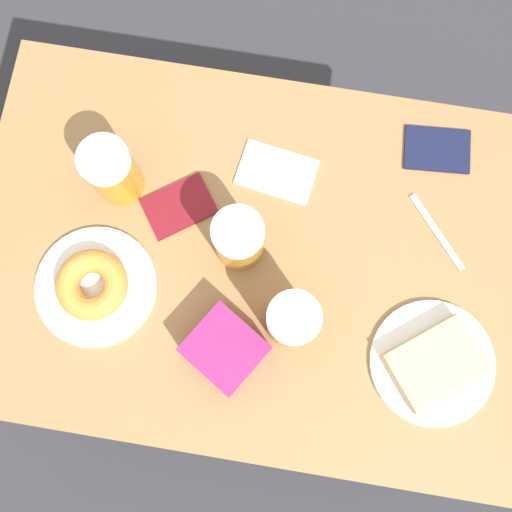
# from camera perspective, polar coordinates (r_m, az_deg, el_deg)

# --- Properties ---
(ground_plane) EXTENTS (8.00, 8.00, 0.00)m
(ground_plane) POSITION_cam_1_polar(r_m,az_deg,el_deg) (1.76, 0.00, -4.17)
(ground_plane) COLOR #333338
(table) EXTENTS (0.73, 1.08, 0.70)m
(table) POSITION_cam_1_polar(r_m,az_deg,el_deg) (1.12, 0.00, -0.73)
(table) COLOR #997044
(table) RESTS_ON ground_plane
(plate_with_cake) EXTENTS (0.23, 0.23, 0.04)m
(plate_with_cake) POSITION_cam_1_polar(r_m,az_deg,el_deg) (1.08, 17.38, -10.15)
(plate_with_cake) COLOR white
(plate_with_cake) RESTS_ON table
(plate_with_donut) EXTENTS (0.22, 0.22, 0.05)m
(plate_with_donut) POSITION_cam_1_polar(r_m,az_deg,el_deg) (1.08, -15.94, -2.86)
(plate_with_donut) COLOR white
(plate_with_donut) RESTS_ON table
(beer_mug_left) EXTENTS (0.09, 0.09, 0.15)m
(beer_mug_left) POSITION_cam_1_polar(r_m,az_deg,el_deg) (1.06, -14.15, 8.18)
(beer_mug_left) COLOR #C68C23
(beer_mug_left) RESTS_ON table
(beer_mug_center) EXTENTS (0.09, 0.09, 0.15)m
(beer_mug_center) POSITION_cam_1_polar(r_m,az_deg,el_deg) (0.98, 3.59, -6.42)
(beer_mug_center) COLOR #C68C23
(beer_mug_center) RESTS_ON table
(beer_mug_right) EXTENTS (0.09, 0.09, 0.15)m
(beer_mug_right) POSITION_cam_1_polar(r_m,az_deg,el_deg) (1.00, -1.72, 1.64)
(beer_mug_right) COLOR #C68C23
(beer_mug_right) RESTS_ON table
(napkin_folded) EXTENTS (0.11, 0.16, 0.00)m
(napkin_folded) POSITION_cam_1_polar(r_m,az_deg,el_deg) (1.10, 2.08, 8.38)
(napkin_folded) COLOR white
(napkin_folded) RESTS_ON table
(fork) EXTENTS (0.14, 0.12, 0.00)m
(fork) POSITION_cam_1_polar(r_m,az_deg,el_deg) (1.13, 17.62, 2.31)
(fork) COLOR silver
(fork) RESTS_ON table
(passport_near_edge) EXTENTS (0.14, 0.15, 0.01)m
(passport_near_edge) POSITION_cam_1_polar(r_m,az_deg,el_deg) (1.09, -7.72, 4.95)
(passport_near_edge) COLOR maroon
(passport_near_edge) RESTS_ON table
(passport_far_edge) EXTENTS (0.10, 0.13, 0.01)m
(passport_far_edge) POSITION_cam_1_polar(r_m,az_deg,el_deg) (1.17, 17.66, 10.12)
(passport_far_edge) COLOR #141938
(passport_far_edge) RESTS_ON table
(blue_pouch) EXTENTS (0.16, 0.16, 0.07)m
(blue_pouch) POSITION_cam_1_polar(r_m,az_deg,el_deg) (1.02, -3.09, -9.25)
(blue_pouch) COLOR #8C2366
(blue_pouch) RESTS_ON table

